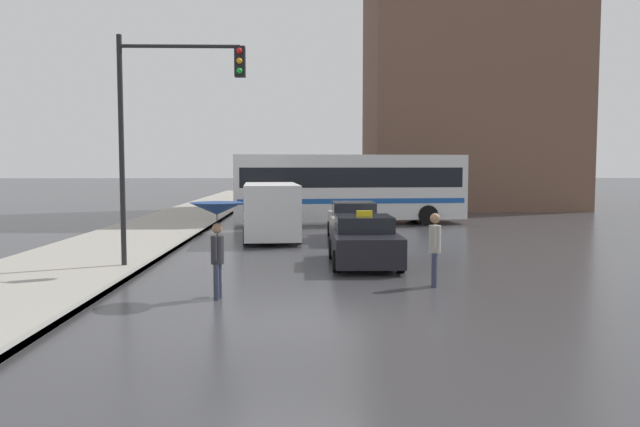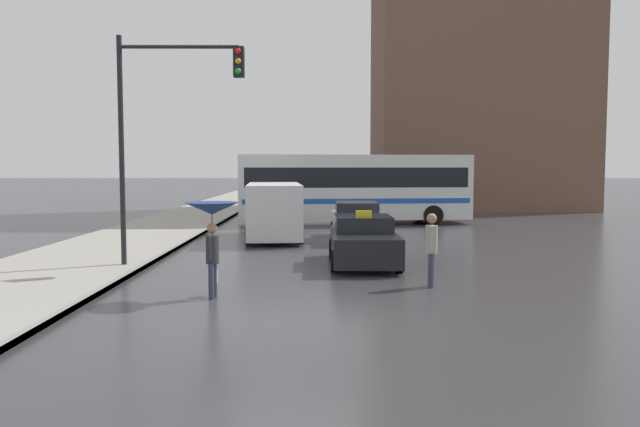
# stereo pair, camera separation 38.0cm
# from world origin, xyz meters

# --- Properties ---
(ground_plane) EXTENTS (300.00, 300.00, 0.00)m
(ground_plane) POSITION_xyz_m (0.00, 0.00, 0.00)
(ground_plane) COLOR #38383A
(taxi) EXTENTS (1.91, 4.01, 1.55)m
(taxi) POSITION_xyz_m (1.76, 6.20, 0.66)
(taxi) COLOR black
(taxi) RESTS_ON ground_plane
(sedan_red) EXTENTS (1.91, 4.49, 1.44)m
(sedan_red) POSITION_xyz_m (1.96, 12.33, 0.68)
(sedan_red) COLOR #B7B2AD
(sedan_red) RESTS_ON ground_plane
(ambulance_van) EXTENTS (2.42, 5.75, 2.14)m
(ambulance_van) POSITION_xyz_m (-1.23, 12.77, 1.19)
(ambulance_van) COLOR silver
(ambulance_van) RESTS_ON ground_plane
(city_bus) EXTENTS (11.43, 3.61, 3.38)m
(city_bus) POSITION_xyz_m (2.26, 19.18, 1.87)
(city_bus) COLOR silver
(city_bus) RESTS_ON ground_plane
(pedestrian_with_umbrella) EXTENTS (1.15, 1.15, 2.04)m
(pedestrian_with_umbrella) POSITION_xyz_m (-1.77, 1.67, 1.71)
(pedestrian_with_umbrella) COLOR #2D3347
(pedestrian_with_umbrella) RESTS_ON ground_plane
(pedestrian_man) EXTENTS (0.35, 0.44, 1.72)m
(pedestrian_man) POSITION_xyz_m (3.09, 2.89, 1.01)
(pedestrian_man) COLOR #2D3347
(pedestrian_man) RESTS_ON ground_plane
(traffic_light) EXTENTS (3.40, 0.38, 6.28)m
(traffic_light) POSITION_xyz_m (-3.58, 5.48, 4.32)
(traffic_light) COLOR black
(traffic_light) RESTS_ON ground_plane
(building_tower_near) EXTENTS (13.58, 9.81, 27.39)m
(building_tower_near) POSITION_xyz_m (11.33, 31.67, 13.70)
(building_tower_near) COLOR brown
(building_tower_near) RESTS_ON ground_plane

